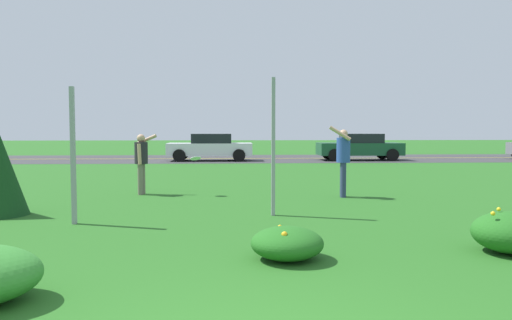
{
  "coord_description": "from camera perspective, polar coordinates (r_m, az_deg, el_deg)",
  "views": [
    {
      "loc": [
        -0.16,
        -3.37,
        1.71
      ],
      "look_at": [
        0.52,
        9.39,
        0.92
      ],
      "focal_mm": 35.32,
      "sensor_mm": 36.0,
      "label": 1
    }
  ],
  "objects": [
    {
      "name": "highway_strip",
      "position": [
        29.0,
        -2.73,
        0.17
      ],
      "size": [
        120.0,
        8.22,
        0.01
      ],
      "primitive_type": "cube",
      "color": "#38383A",
      "rests_on": "ground"
    },
    {
      "name": "sign_post_near_path",
      "position": [
        9.56,
        -20.01,
        0.47
      ],
      "size": [
        0.07,
        0.1,
        2.46
      ],
      "color": "#93969B",
      "rests_on": "ground"
    },
    {
      "name": "car_dark_green_center_left",
      "position": [
        28.03,
        11.67,
        1.49
      ],
      "size": [
        4.5,
        2.0,
        1.45
      ],
      "color": "#194C2D",
      "rests_on": "ground"
    },
    {
      "name": "ground_plane",
      "position": [
        16.25,
        -2.47,
        -2.5
      ],
      "size": [
        120.0,
        120.0,
        0.0
      ],
      "primitive_type": "plane",
      "color": "#26601E"
    },
    {
      "name": "daylily_clump_front_center",
      "position": [
        7.83,
        27.01,
        -7.31
      ],
      "size": [
        1.07,
        1.06,
        0.63
      ],
      "color": "#23661E",
      "rests_on": "ground"
    },
    {
      "name": "person_catcher_blue_shirt",
      "position": [
        12.75,
        9.84,
        0.4
      ],
      "size": [
        0.57,
        0.52,
        1.79
      ],
      "color": "#2D4C9E",
      "rests_on": "ground"
    },
    {
      "name": "highway_center_stripe",
      "position": [
        29.0,
        -2.73,
        0.17
      ],
      "size": [
        120.0,
        0.16,
        0.0
      ],
      "primitive_type": "cube",
      "color": "yellow",
      "rests_on": "ground"
    },
    {
      "name": "daylily_clump_mid_center",
      "position": [
        6.67,
        3.55,
        -9.39
      ],
      "size": [
        0.96,
        0.98,
        0.43
      ],
      "color": "#23661E",
      "rests_on": "ground"
    },
    {
      "name": "frisbee_white",
      "position": [
        13.0,
        -6.85,
        0.19
      ],
      "size": [
        0.29,
        0.27,
        0.16
      ],
      "color": "white"
    },
    {
      "name": "person_thrower_dark_shirt",
      "position": [
        13.42,
        -12.85,
        0.17
      ],
      "size": [
        0.56,
        0.51,
        1.58
      ],
      "color": "#232328",
      "rests_on": "ground"
    },
    {
      "name": "sign_post_by_roadside",
      "position": [
        9.87,
        1.96,
        1.5
      ],
      "size": [
        0.07,
        0.1,
        2.71
      ],
      "color": "#93969B",
      "rests_on": "ground"
    },
    {
      "name": "car_white_center_right",
      "position": [
        27.13,
        -5.2,
        1.48
      ],
      "size": [
        4.5,
        2.0,
        1.45
      ],
      "color": "silver",
      "rests_on": "ground"
    }
  ]
}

